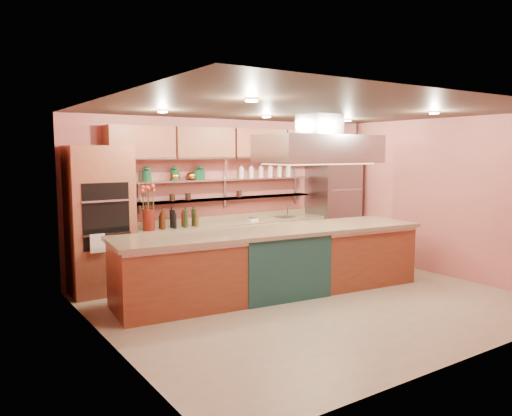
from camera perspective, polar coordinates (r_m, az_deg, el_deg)
floor at (r=7.56m, az=6.46°, el=-10.64°), size 6.00×5.00×0.02m
ceiling at (r=7.25m, az=6.75°, el=11.10°), size 6.00×5.00×0.02m
wall_back at (r=9.31m, az=-3.41°, el=1.47°), size 6.00×0.04×2.80m
wall_front at (r=5.62m, az=23.34°, el=-2.33°), size 6.00×0.04×2.80m
wall_left at (r=5.81m, az=-16.57°, el=-1.80°), size 0.04×5.00×2.80m
wall_right at (r=9.49m, az=20.55°, el=1.16°), size 0.04×5.00×2.80m
oven_stack at (r=8.07m, az=-17.39°, el=-1.37°), size 0.95×0.64×2.30m
refrigerator at (r=10.45m, az=8.80°, el=0.02°), size 0.95×0.72×2.10m
back_counter at (r=9.16m, az=-2.69°, el=-4.52°), size 3.84×0.64×0.93m
wall_shelf_lower at (r=9.18m, az=-3.27°, el=1.09°), size 3.60×0.26×0.03m
wall_shelf_upper at (r=9.15m, az=-3.28°, el=3.27°), size 3.60×0.26×0.03m
upper_cabinets at (r=9.12m, az=-2.87°, el=7.34°), size 4.60×0.36×0.55m
range_hood at (r=8.17m, az=7.21°, el=6.71°), size 2.00×1.00×0.45m
ceiling_downlights at (r=7.40m, az=5.72°, el=10.78°), size 4.00×2.80×0.02m
island at (r=7.80m, az=2.00°, el=-6.13°), size 4.96×1.60×1.02m
flower_vase at (r=8.30m, az=-12.16°, el=-1.33°), size 0.25×0.25×0.35m
oil_bottle_cluster at (r=8.47m, az=-9.43°, el=-1.28°), size 0.97×0.62×0.30m
kitchen_scale at (r=9.25m, az=-0.36°, el=-1.19°), size 0.19×0.16×0.09m
bar_faucet at (r=9.83m, az=3.59°, el=-0.35°), size 0.04×0.04×0.23m
copper_kettle at (r=8.80m, az=-7.43°, el=3.66°), size 0.21×0.21×0.14m
green_canister at (r=8.85m, az=-6.71°, el=3.77°), size 0.16×0.16×0.17m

